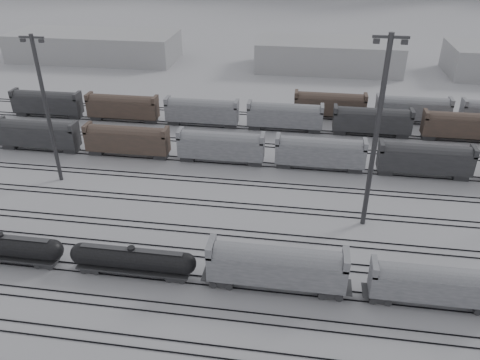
# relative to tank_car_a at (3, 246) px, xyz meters

# --- Properties ---
(ground) EXTENTS (900.00, 900.00, 0.00)m
(ground) POSITION_rel_tank_car_a_xyz_m (30.40, -1.00, -2.25)
(ground) COLOR #AAA9AE
(ground) RESTS_ON ground
(tracks) EXTENTS (220.00, 71.50, 0.16)m
(tracks) POSITION_rel_tank_car_a_xyz_m (30.40, 16.50, -2.17)
(tracks) COLOR black
(tracks) RESTS_ON ground
(tank_car_a) EXTENTS (15.71, 2.62, 3.88)m
(tank_car_a) POSITION_rel_tank_car_a_xyz_m (0.00, 0.00, 0.00)
(tank_car_a) COLOR #252527
(tank_car_a) RESTS_ON ground
(tank_car_b) EXTENTS (15.40, 2.57, 3.81)m
(tank_car_b) POSITION_rel_tank_car_a_xyz_m (16.63, 0.00, -0.04)
(tank_car_b) COLOR #252527
(tank_car_b) RESTS_ON ground
(hopper_car_a) EXTENTS (15.66, 3.11, 5.60)m
(hopper_car_a) POSITION_rel_tank_car_a_xyz_m (33.62, 0.00, 1.21)
(hopper_car_a) COLOR #252527
(hopper_car_a) RESTS_ON ground
(hopper_car_b) EXTENTS (13.85, 2.75, 4.95)m
(hopper_car_b) POSITION_rel_tank_car_a_xyz_m (50.78, 0.00, 0.81)
(hopper_car_b) COLOR #252527
(hopper_car_b) RESTS_ON ground
(light_mast_b) EXTENTS (3.74, 0.60, 23.36)m
(light_mast_b) POSITION_rel_tank_car_a_xyz_m (-3.40, 20.71, 10.14)
(light_mast_b) COLOR #363638
(light_mast_b) RESTS_ON ground
(light_mast_c) EXTENTS (4.18, 0.67, 26.13)m
(light_mast_c) POSITION_rel_tank_car_a_xyz_m (44.59, 15.17, 11.61)
(light_mast_c) COLOR #363638
(light_mast_c) RESTS_ON ground
(bg_string_near) EXTENTS (151.00, 3.00, 5.60)m
(bg_string_near) POSITION_rel_tank_car_a_xyz_m (38.40, 31.00, 0.55)
(bg_string_near) COLOR gray
(bg_string_near) RESTS_ON ground
(bg_string_mid) EXTENTS (151.00, 3.00, 5.60)m
(bg_string_mid) POSITION_rel_tank_car_a_xyz_m (48.40, 47.00, 0.55)
(bg_string_mid) COLOR #252527
(bg_string_mid) RESTS_ON ground
(bg_string_far) EXTENTS (66.00, 3.00, 5.60)m
(bg_string_far) POSITION_rel_tank_car_a_xyz_m (65.90, 55.00, 0.55)
(bg_string_far) COLOR #4D3A31
(bg_string_far) RESTS_ON ground
(warehouse_left) EXTENTS (50.00, 18.00, 8.00)m
(warehouse_left) POSITION_rel_tank_car_a_xyz_m (-29.60, 94.00, 1.75)
(warehouse_left) COLOR gray
(warehouse_left) RESTS_ON ground
(warehouse_mid) EXTENTS (40.00, 18.00, 8.00)m
(warehouse_mid) POSITION_rel_tank_car_a_xyz_m (40.40, 94.00, 1.75)
(warehouse_mid) COLOR gray
(warehouse_mid) RESTS_ON ground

